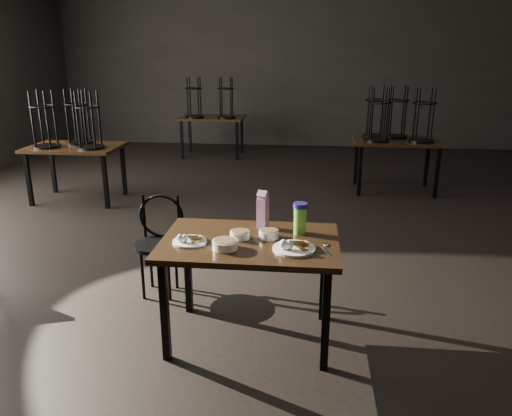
# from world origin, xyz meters

# --- Properties ---
(room) EXTENTS (12.00, 12.04, 3.22)m
(room) POSITION_xyz_m (-0.06, 0.01, 2.33)
(room) COLOR black
(room) RESTS_ON ground
(main_table) EXTENTS (1.20, 0.80, 0.75)m
(main_table) POSITION_xyz_m (-0.13, -1.47, 0.67)
(main_table) COLOR black
(main_table) RESTS_ON ground
(plate_left) EXTENTS (0.23, 0.23, 0.07)m
(plate_left) POSITION_xyz_m (-0.52, -1.55, 0.77)
(plate_left) COLOR white
(plate_left) RESTS_ON main_table
(plate_right) EXTENTS (0.28, 0.28, 0.09)m
(plate_right) POSITION_xyz_m (0.17, -1.61, 0.77)
(plate_right) COLOR white
(plate_right) RESTS_ON main_table
(bowl_near) EXTENTS (0.13, 0.13, 0.05)m
(bowl_near) POSITION_xyz_m (-0.20, -1.44, 0.78)
(bowl_near) COLOR white
(bowl_near) RESTS_ON main_table
(bowl_far) EXTENTS (0.14, 0.14, 0.05)m
(bowl_far) POSITION_xyz_m (-0.00, -1.41, 0.78)
(bowl_far) COLOR white
(bowl_far) RESTS_ON main_table
(bowl_big) EXTENTS (0.17, 0.17, 0.06)m
(bowl_big) POSITION_xyz_m (-0.27, -1.63, 0.78)
(bowl_big) COLOR white
(bowl_big) RESTS_ON main_table
(juice_carton) EXTENTS (0.09, 0.09, 0.28)m
(juice_carton) POSITION_xyz_m (-0.06, -1.22, 0.88)
(juice_carton) COLOR #861863
(juice_carton) RESTS_ON main_table
(water_bottle) EXTENTS (0.13, 0.13, 0.22)m
(water_bottle) POSITION_xyz_m (0.20, -1.30, 0.86)
(water_bottle) COLOR #7EDE41
(water_bottle) RESTS_ON main_table
(spoon) EXTENTS (0.06, 0.20, 0.01)m
(spoon) POSITION_xyz_m (0.38, -1.52, 0.75)
(spoon) COLOR silver
(spoon) RESTS_ON main_table
(bentwood_chair) EXTENTS (0.40, 0.39, 0.83)m
(bentwood_chair) POSITION_xyz_m (-0.97, -0.81, 0.49)
(bentwood_chair) COLOR black
(bentwood_chair) RESTS_ON ground
(bg_table_left) EXTENTS (1.20, 0.80, 1.48)m
(bg_table_left) POSITION_xyz_m (-2.85, 1.65, 0.78)
(bg_table_left) COLOR black
(bg_table_left) RESTS_ON ground
(bg_table_right) EXTENTS (1.20, 0.80, 1.48)m
(bg_table_right) POSITION_xyz_m (1.45, 2.61, 0.80)
(bg_table_right) COLOR black
(bg_table_right) RESTS_ON ground
(bg_table_far) EXTENTS (1.20, 0.80, 1.48)m
(bg_table_far) POSITION_xyz_m (-1.59, 4.72, 0.75)
(bg_table_far) COLOR black
(bg_table_far) RESTS_ON ground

